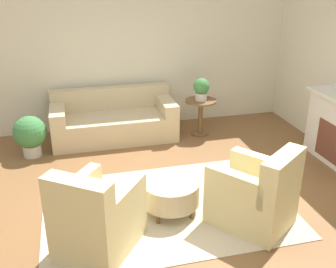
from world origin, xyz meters
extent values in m
plane|color=brown|center=(0.00, 0.00, 0.00)|extent=(16.00, 16.00, 0.00)
cube|color=beige|center=(0.00, 2.94, 1.40)|extent=(9.76, 0.12, 2.80)
cube|color=beige|center=(0.00, 0.00, 0.01)|extent=(2.98, 2.04, 0.01)
cube|color=#C6B289|center=(-0.35, 2.33, 0.21)|extent=(2.07, 0.94, 0.43)
cube|color=#C6B289|center=(-0.35, 2.69, 0.62)|extent=(2.07, 0.20, 0.38)
cube|color=#C6B289|center=(-1.27, 2.31, 0.54)|extent=(0.24, 0.90, 0.21)
cube|color=#C6B289|center=(0.56, 2.31, 0.54)|extent=(0.24, 0.90, 0.21)
cube|color=brown|center=(-0.35, 1.89, 0.03)|extent=(1.86, 0.05, 0.06)
cube|color=beige|center=(-0.85, -0.52, 0.23)|extent=(1.06, 1.09, 0.43)
cube|color=beige|center=(-1.05, -0.78, 0.70)|extent=(0.67, 0.57, 0.53)
cube|color=beige|center=(-0.62, -0.67, 0.59)|extent=(0.59, 0.73, 0.29)
cube|color=beige|center=(-1.06, -0.34, 0.59)|extent=(0.59, 0.73, 0.29)
cube|color=brown|center=(-0.62, -0.20, 0.04)|extent=(0.53, 0.41, 0.06)
cube|color=beige|center=(0.85, -0.52, 0.23)|extent=(1.06, 1.09, 0.43)
cube|color=beige|center=(1.05, -0.78, 0.70)|extent=(0.67, 0.57, 0.53)
cube|color=beige|center=(1.06, -0.34, 0.59)|extent=(0.59, 0.73, 0.29)
cube|color=beige|center=(0.62, -0.67, 0.59)|extent=(0.59, 0.73, 0.29)
cube|color=brown|center=(0.62, -0.20, 0.04)|extent=(0.53, 0.41, 0.06)
cylinder|color=#C6B289|center=(0.02, -0.08, 0.27)|extent=(0.68, 0.68, 0.28)
cylinder|color=brown|center=(-0.18, -0.29, 0.07)|extent=(0.05, 0.05, 0.12)
cylinder|color=brown|center=(0.23, -0.29, 0.07)|extent=(0.05, 0.05, 0.12)
cylinder|color=brown|center=(-0.18, 0.12, 0.07)|extent=(0.05, 0.05, 0.12)
cylinder|color=brown|center=(0.23, 0.12, 0.07)|extent=(0.05, 0.05, 0.12)
cylinder|color=brown|center=(1.14, 2.13, 0.62)|extent=(0.54, 0.54, 0.03)
cylinder|color=brown|center=(1.14, 2.13, 0.30)|extent=(0.08, 0.08, 0.61)
cylinder|color=brown|center=(1.14, 2.13, 0.01)|extent=(0.30, 0.30, 0.03)
cube|color=brown|center=(2.62, 0.46, 0.37)|extent=(0.02, 0.78, 0.57)
cylinder|color=beige|center=(1.14, 2.13, 0.70)|extent=(0.20, 0.20, 0.13)
sphere|color=#3D7F42|center=(1.14, 2.13, 0.88)|extent=(0.28, 0.28, 0.28)
cylinder|color=beige|center=(-1.69, 1.95, 0.09)|extent=(0.28, 0.28, 0.19)
sphere|color=#3D7F42|center=(-1.69, 1.95, 0.40)|extent=(0.50, 0.50, 0.50)
camera|label=1|loc=(-1.00, -3.99, 2.73)|focal=42.00mm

